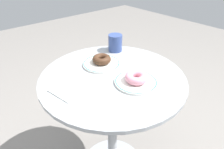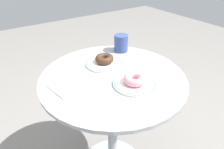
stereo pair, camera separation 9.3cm
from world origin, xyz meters
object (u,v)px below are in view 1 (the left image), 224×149
(donut_chocolate, at_px, (102,59))
(donut_pink_frosted, at_px, (136,77))
(paper_napkin, at_px, (68,90))
(plate_left, at_px, (101,63))
(cafe_table, at_px, (112,115))
(coffee_mug, at_px, (116,43))
(plate_right, at_px, (136,82))

(donut_chocolate, distance_m, donut_pink_frosted, 0.24)
(paper_napkin, bearing_deg, plate_left, 108.89)
(cafe_table, bearing_deg, plate_left, 168.20)
(plate_left, xyz_separation_m, coffee_mug, (-0.09, 0.18, 0.04))
(plate_right, distance_m, paper_napkin, 0.31)
(cafe_table, xyz_separation_m, donut_pink_frosted, (0.12, 0.04, 0.30))
(donut_chocolate, xyz_separation_m, paper_napkin, (0.09, -0.26, -0.03))
(cafe_table, distance_m, plate_right, 0.30)
(donut_chocolate, xyz_separation_m, coffee_mug, (-0.08, 0.17, 0.02))
(plate_right, distance_m, donut_pink_frosted, 0.02)
(paper_napkin, bearing_deg, plate_right, 60.19)
(cafe_table, bearing_deg, plate_right, 17.73)
(paper_napkin, relative_size, coffee_mug, 1.11)
(donut_chocolate, height_order, coffee_mug, coffee_mug)
(donut_pink_frosted, height_order, paper_napkin, donut_pink_frosted)
(cafe_table, distance_m, coffee_mug, 0.43)
(plate_left, relative_size, paper_napkin, 1.47)
(plate_left, distance_m, paper_napkin, 0.27)
(donut_pink_frosted, relative_size, coffee_mug, 0.87)
(cafe_table, xyz_separation_m, plate_right, (0.12, 0.04, 0.27))
(donut_pink_frosted, bearing_deg, donut_chocolate, -177.84)
(plate_left, height_order, paper_napkin, plate_left)
(donut_pink_frosted, bearing_deg, paper_napkin, -119.81)
(donut_chocolate, bearing_deg, coffee_mug, 115.76)
(donut_chocolate, bearing_deg, plate_right, 2.16)
(cafe_table, height_order, plate_right, plate_right)
(donut_chocolate, relative_size, coffee_mug, 0.83)
(coffee_mug, bearing_deg, donut_pink_frosted, -26.72)
(plate_left, height_order, donut_chocolate, donut_chocolate)
(coffee_mug, bearing_deg, plate_left, -64.07)
(cafe_table, xyz_separation_m, plate_left, (-0.12, 0.02, 0.27))
(plate_right, relative_size, donut_chocolate, 1.96)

